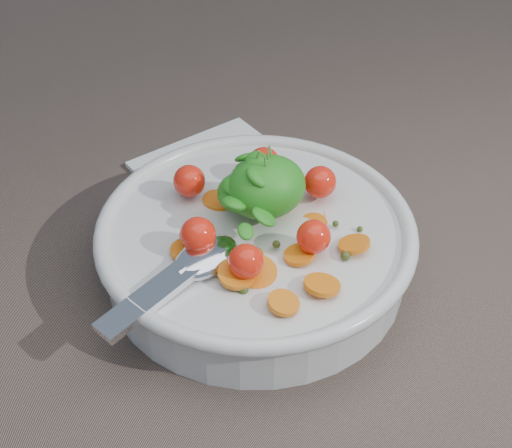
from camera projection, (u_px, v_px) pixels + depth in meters
name	position (u px, v px, depth m)	size (l,w,h in m)	color
ground	(270.00, 269.00, 0.65)	(6.00, 6.00, 0.00)	#7A6457
bowl	(256.00, 243.00, 0.63)	(0.30, 0.28, 0.12)	silver
napkin	(217.00, 169.00, 0.77)	(0.15, 0.13, 0.01)	white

